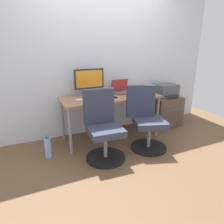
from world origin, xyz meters
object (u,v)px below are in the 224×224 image
office_chair_left (103,128)px  open_laptop (121,90)px  office_chair_right (146,121)px  printer (166,90)px  coffee_mug (107,90)px  side_cabinet (164,111)px  water_bottle_on_floor (48,147)px  desktop_monitor (89,81)px

office_chair_left → open_laptop: (0.63, 0.71, 0.34)m
office_chair_right → printer: size_ratio=2.35×
printer → coffee_mug: (-1.15, 0.15, 0.07)m
printer → side_cabinet: bearing=90.0°
office_chair_right → side_cabinet: (0.85, 0.65, -0.14)m
office_chair_left → open_laptop: bearing=48.1°
side_cabinet → coffee_mug: coffee_mug is taller
office_chair_right → open_laptop: 0.79m
coffee_mug → water_bottle_on_floor: bearing=-156.4°
desktop_monitor → office_chair_right: bearing=-49.0°
office_chair_right → printer: (0.85, 0.65, 0.26)m
office_chair_right → office_chair_left: bearing=179.7°
side_cabinet → coffee_mug: 1.25m
open_laptop → coffee_mug: (-0.24, 0.08, -0.01)m
office_chair_left → desktop_monitor: 0.89m
water_bottle_on_floor → side_cabinet: bearing=8.4°
office_chair_left → office_chair_right: same height
open_laptop → coffee_mug: 0.26m
water_bottle_on_floor → desktop_monitor: 1.18m
office_chair_left → printer: office_chair_left is taller
side_cabinet → water_bottle_on_floor: size_ratio=1.81×
printer → coffee_mug: 1.16m
office_chair_left → side_cabinet: bearing=22.7°
office_chair_left → water_bottle_on_floor: bearing=155.9°
office_chair_right → coffee_mug: bearing=110.4°
office_chair_right → printer: office_chair_right is taller
side_cabinet → printer: size_ratio=1.40×
side_cabinet → coffee_mug: bearing=172.7°
office_chair_right → desktop_monitor: bearing=131.0°
side_cabinet → desktop_monitor: bearing=177.3°
office_chair_right → side_cabinet: size_ratio=1.68×
side_cabinet → office_chair_left: bearing=-157.3°
office_chair_right → side_cabinet: 1.08m
side_cabinet → open_laptop: bearing=176.0°
water_bottle_on_floor → printer: bearing=8.4°
water_bottle_on_floor → open_laptop: size_ratio=1.00×
open_laptop → desktop_monitor: bearing=179.3°
side_cabinet → water_bottle_on_floor: side_cabinet is taller
printer → desktop_monitor: desktop_monitor is taller
side_cabinet → open_laptop: (-0.91, 0.06, 0.48)m
office_chair_left → open_laptop: 1.01m
printer → desktop_monitor: size_ratio=0.83×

